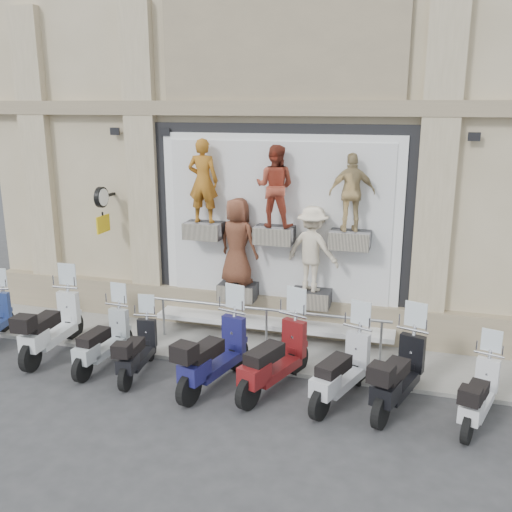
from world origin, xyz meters
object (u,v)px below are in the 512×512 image
object	(u,v)px
scooter_i	(480,383)
scooter_f	(275,345)
scooter_c	(102,330)
scooter_g	(342,357)
guard_rail	(266,329)
clock_sign_bracket	(102,204)
scooter_b	(51,314)
scooter_d	(137,340)
scooter_h	(400,362)
scooter_e	(214,342)

from	to	relation	value
scooter_i	scooter_f	bearing A→B (deg)	-165.76
scooter_c	scooter_g	distance (m)	4.59
guard_rail	scooter_c	bearing A→B (deg)	-150.74
scooter_g	clock_sign_bracket	bearing A→B (deg)	179.06
clock_sign_bracket	scooter_c	size ratio (longest dim) A/B	0.55
clock_sign_bracket	scooter_b	xyz separation A→B (m)	(-0.19, -1.86, -1.94)
scooter_b	scooter_c	bearing A→B (deg)	-11.57
scooter_c	clock_sign_bracket	bearing A→B (deg)	121.59
scooter_b	scooter_c	distance (m)	1.29
scooter_d	guard_rail	bearing A→B (deg)	33.78
scooter_d	scooter_g	world-z (taller)	scooter_g
guard_rail	scooter_c	distance (m)	3.25
guard_rail	scooter_f	size ratio (longest dim) A/B	2.37
scooter_b	scooter_f	world-z (taller)	scooter_f
guard_rail	scooter_d	size ratio (longest dim) A/B	2.94
scooter_f	scooter_g	size ratio (longest dim) A/B	1.07
clock_sign_bracket	scooter_f	size ratio (longest dim) A/B	0.48
guard_rail	clock_sign_bracket	size ratio (longest dim) A/B	4.96
guard_rail	scooter_f	bearing A→B (deg)	-69.79
scooter_i	clock_sign_bracket	bearing A→B (deg)	-178.92
scooter_h	scooter_i	world-z (taller)	scooter_h
scooter_c	scooter_f	size ratio (longest dim) A/B	0.87
scooter_e	clock_sign_bracket	bearing A→B (deg)	160.91
scooter_f	scooter_i	world-z (taller)	scooter_f
scooter_e	scooter_h	bearing A→B (deg)	16.77
guard_rail	scooter_c	xyz separation A→B (m)	(-2.82, -1.58, 0.29)
scooter_b	scooter_h	world-z (taller)	scooter_b
scooter_b	scooter_g	world-z (taller)	scooter_b
scooter_b	clock_sign_bracket	bearing A→B (deg)	81.03
scooter_c	scooter_h	bearing A→B (deg)	3.93
scooter_e	scooter_i	size ratio (longest dim) A/B	1.23
scooter_g	scooter_h	world-z (taller)	scooter_h
scooter_c	scooter_i	bearing A→B (deg)	2.51
guard_rail	clock_sign_bracket	distance (m)	4.57
scooter_d	clock_sign_bracket	bearing A→B (deg)	124.24
guard_rail	scooter_h	size ratio (longest dim) A/B	2.46
scooter_b	scooter_i	bearing A→B (deg)	-5.52
scooter_h	scooter_b	bearing A→B (deg)	-164.44
scooter_d	scooter_f	size ratio (longest dim) A/B	0.81
scooter_d	scooter_i	world-z (taller)	scooter_i
scooter_b	guard_rail	bearing A→B (deg)	15.76
clock_sign_bracket	scooter_g	size ratio (longest dim) A/B	0.51
guard_rail	scooter_g	xyz separation A→B (m)	(1.77, -1.63, 0.35)
scooter_c	scooter_f	world-z (taller)	scooter_f
scooter_e	scooter_f	distance (m)	1.08
clock_sign_bracket	scooter_d	world-z (taller)	clock_sign_bracket
clock_sign_bracket	scooter_i	world-z (taller)	clock_sign_bracket
scooter_g	scooter_f	bearing A→B (deg)	-162.30
scooter_b	scooter_f	size ratio (longest dim) A/B	1.00
clock_sign_bracket	scooter_g	xyz separation A→B (m)	(5.67, -2.09, -1.99)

